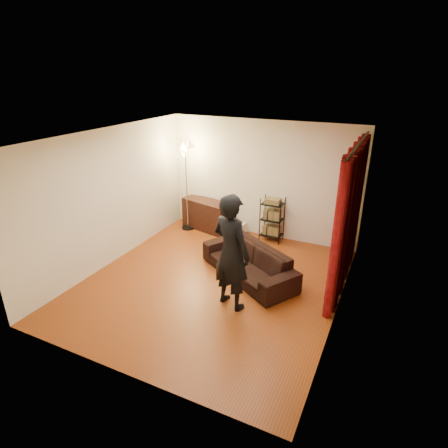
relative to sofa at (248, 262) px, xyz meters
The scene contains 14 objects.
floor 0.79m from the sofa, 133.82° to the right, with size 5.00×5.00×0.00m, color #8C380E.
ceiling 2.50m from the sofa, 133.82° to the right, with size 5.00×5.00×0.00m, color white.
wall_back 2.29m from the sofa, 104.45° to the left, with size 5.00×5.00×0.00m, color beige.
wall_front 3.24m from the sofa, 99.52° to the right, with size 5.00×5.00×0.00m, color beige.
wall_left 3.00m from the sofa, 169.14° to the right, with size 5.00×5.00×0.00m, color beige.
wall_right 2.10m from the sofa, 16.89° to the right, with size 5.00×5.00×0.00m, color beige.
curtain_rod 2.87m from the sofa, 19.95° to the left, with size 0.04×0.04×2.65m, color black.
curtain 1.98m from the sofa, 20.17° to the left, with size 0.22×2.65×2.55m, color maroon, non-canonical shape.
sofa is the anchor object (origin of this frame).
person 1.21m from the sofa, 84.98° to the right, with size 0.72×0.47×1.97m, color black.
media_cabinet 2.47m from the sofa, 136.67° to the left, with size 1.26×0.47×0.73m, color #321810.
storage_boxes 1.98m from the sofa, 120.07° to the left, with size 0.36×0.29×0.30m, color white, non-canonical shape.
wire_shelf 1.76m from the sofa, 94.49° to the left, with size 0.47×0.33×1.04m, color black, non-canonical shape.
floor_lamp 2.81m from the sofa, 145.92° to the left, with size 0.39×0.39×2.14m, color silver, non-canonical shape.
Camera 1 is at (2.80, -5.34, 3.71)m, focal length 30.00 mm.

